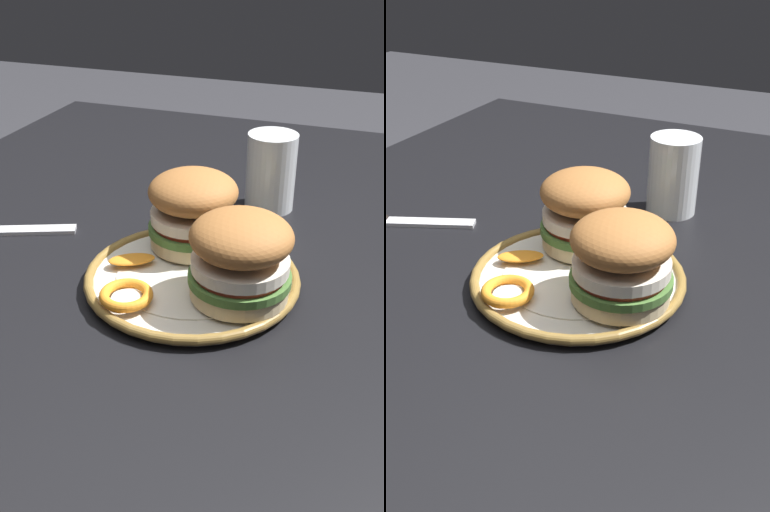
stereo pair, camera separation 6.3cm
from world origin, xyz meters
TOP-DOWN VIEW (x-y plane):
  - dining_table at (0.00, 0.00)m, footprint 1.33×1.08m
  - dinner_plate at (0.02, 0.02)m, footprint 0.26×0.26m
  - sandwich_half_left at (-0.05, -0.01)m, footprint 0.16×0.16m
  - sandwich_half_right at (0.05, 0.08)m, footprint 0.16×0.16m
  - orange_peel_curled at (0.10, -0.03)m, footprint 0.09×0.09m
  - orange_peel_strip_long at (0.02, -0.06)m, footprint 0.05×0.06m
  - drinking_glass at (-0.23, 0.05)m, footprint 0.07×0.07m
  - table_knife at (-0.01, -0.30)m, footprint 0.10×0.21m

SIDE VIEW (x-z plane):
  - dining_table at x=0.00m, z-range 0.28..1.02m
  - table_knife at x=-0.01m, z-range 0.73..0.74m
  - dinner_plate at x=0.02m, z-range 0.73..0.75m
  - orange_peel_strip_long at x=0.02m, z-range 0.75..0.76m
  - orange_peel_curled at x=0.10m, z-range 0.75..0.76m
  - drinking_glass at x=-0.23m, z-range 0.73..0.84m
  - sandwich_half_left at x=-0.05m, z-range 0.75..0.85m
  - sandwich_half_right at x=0.05m, z-range 0.75..0.85m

